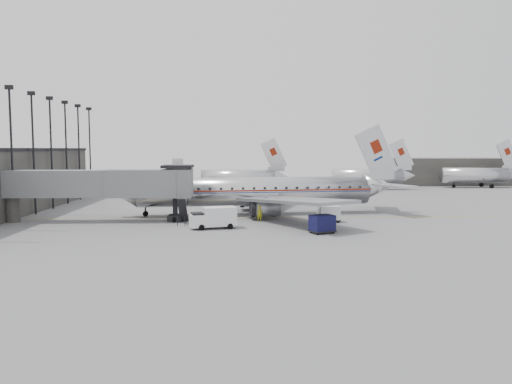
% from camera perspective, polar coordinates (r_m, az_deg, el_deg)
% --- Properties ---
extents(ground, '(160.00, 160.00, 0.00)m').
position_cam_1_polar(ground, '(53.73, 0.25, -3.82)').
color(ground, slate).
rests_on(ground, ground).
extents(hangar, '(30.00, 12.00, 6.00)m').
position_cam_1_polar(hangar, '(122.66, 20.46, 2.24)').
color(hangar, '#353331').
rests_on(hangar, ground).
extents(apron_line, '(60.00, 0.15, 0.01)m').
position_cam_1_polar(apron_line, '(59.85, 2.87, -2.91)').
color(apron_line, gold).
rests_on(apron_line, ground).
extents(jet_bridge, '(21.00, 6.20, 7.10)m').
position_cam_1_polar(jet_bridge, '(58.63, -16.40, 0.83)').
color(jet_bridge, '#585A5D').
rests_on(jet_bridge, ground).
extents(floodlight_masts, '(0.90, 42.25, 15.25)m').
position_cam_1_polar(floodlight_masts, '(70.68, -23.20, 4.70)').
color(floodlight_masts, black).
rests_on(floodlight_masts, ground).
extents(distant_aircraft_near, '(16.39, 3.20, 10.26)m').
position_cam_1_polar(distant_aircraft_near, '(95.20, -1.93, 1.68)').
color(distant_aircraft_near, silver).
rests_on(distant_aircraft_near, ground).
extents(distant_aircraft_mid, '(16.39, 3.20, 10.26)m').
position_cam_1_polar(distant_aircraft_mid, '(102.68, 12.73, 1.81)').
color(distant_aircraft_mid, silver).
rests_on(distant_aircraft_mid, ground).
extents(distant_aircraft_far, '(16.39, 3.20, 10.26)m').
position_cam_1_polar(distant_aircraft_far, '(114.90, 23.85, 1.83)').
color(distant_aircraft_far, silver).
rests_on(distant_aircraft_far, ground).
extents(airliner, '(36.10, 33.29, 11.43)m').
position_cam_1_polar(airliner, '(62.43, 0.55, 0.08)').
color(airliner, silver).
rests_on(airliner, ground).
extents(service_van, '(4.99, 2.89, 2.21)m').
position_cam_1_polar(service_van, '(51.57, -4.86, -2.90)').
color(service_van, white).
rests_on(service_van, ground).
extents(baggage_cart_navy, '(2.77, 2.50, 1.78)m').
position_cam_1_polar(baggage_cart_navy, '(49.03, 7.56, -3.59)').
color(baggage_cart_navy, '#0D0D34').
rests_on(baggage_cart_navy, ground).
extents(baggage_cart_white, '(2.54, 2.04, 1.85)m').
position_cam_1_polar(baggage_cart_white, '(56.47, 8.31, -2.43)').
color(baggage_cart_white, white).
rests_on(baggage_cart_white, ground).
extents(ramp_worker, '(0.77, 0.65, 1.80)m').
position_cam_1_polar(ramp_worker, '(56.58, 0.44, -2.45)').
color(ramp_worker, gold).
rests_on(ramp_worker, ground).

